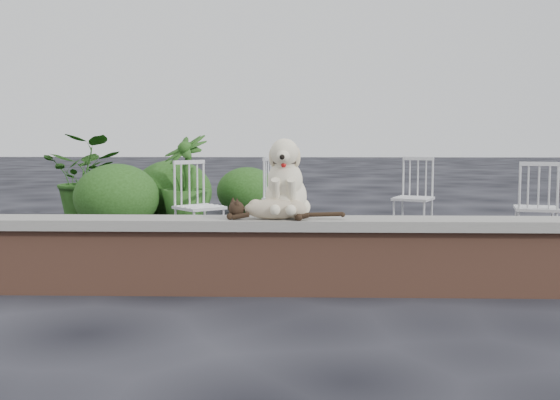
{
  "coord_description": "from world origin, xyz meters",
  "views": [
    {
      "loc": [
        -0.66,
        -5.25,
        1.23
      ],
      "look_at": [
        -0.81,
        0.2,
        0.7
      ],
      "focal_mm": 44.49,
      "sensor_mm": 36.0,
      "label": 1
    }
  ],
  "objects_px": {
    "chair_c": "(536,207)",
    "cat": "(275,208)",
    "potted_plant_a": "(88,177)",
    "chair_d": "(413,197)",
    "potted_plant_b": "(185,181)",
    "dog": "(286,177)",
    "chair_e": "(284,196)",
    "chair_a": "(199,206)"
  },
  "relations": [
    {
      "from": "cat",
      "to": "potted_plant_a",
      "type": "height_order",
      "value": "potted_plant_a"
    },
    {
      "from": "chair_c",
      "to": "potted_plant_b",
      "type": "distance_m",
      "value": 4.4
    },
    {
      "from": "dog",
      "to": "cat",
      "type": "bearing_deg",
      "value": -113.7
    },
    {
      "from": "cat",
      "to": "chair_e",
      "type": "distance_m",
      "value": 3.09
    },
    {
      "from": "cat",
      "to": "potted_plant_b",
      "type": "bearing_deg",
      "value": 113.07
    },
    {
      "from": "potted_plant_b",
      "to": "cat",
      "type": "bearing_deg",
      "value": -71.3
    },
    {
      "from": "chair_e",
      "to": "potted_plant_a",
      "type": "relative_size",
      "value": 0.77
    },
    {
      "from": "chair_e",
      "to": "dog",
      "type": "bearing_deg",
      "value": -164.25
    },
    {
      "from": "cat",
      "to": "potted_plant_a",
      "type": "bearing_deg",
      "value": 126.46
    },
    {
      "from": "dog",
      "to": "potted_plant_a",
      "type": "bearing_deg",
      "value": 128.09
    },
    {
      "from": "cat",
      "to": "chair_d",
      "type": "height_order",
      "value": "chair_d"
    },
    {
      "from": "chair_d",
      "to": "potted_plant_b",
      "type": "height_order",
      "value": "potted_plant_b"
    },
    {
      "from": "dog",
      "to": "cat",
      "type": "xyz_separation_m",
      "value": [
        -0.08,
        -0.15,
        -0.22
      ]
    },
    {
      "from": "chair_c",
      "to": "potted_plant_b",
      "type": "height_order",
      "value": "potted_plant_b"
    },
    {
      "from": "chair_c",
      "to": "chair_d",
      "type": "distance_m",
      "value": 1.52
    },
    {
      "from": "chair_c",
      "to": "potted_plant_b",
      "type": "xyz_separation_m",
      "value": [
        -3.95,
        1.92,
        0.13
      ]
    },
    {
      "from": "chair_e",
      "to": "potted_plant_b",
      "type": "relative_size",
      "value": 0.78
    },
    {
      "from": "chair_d",
      "to": "chair_e",
      "type": "bearing_deg",
      "value": -156.08
    },
    {
      "from": "potted_plant_a",
      "to": "chair_d",
      "type": "bearing_deg",
      "value": -18.0
    },
    {
      "from": "chair_c",
      "to": "chair_e",
      "type": "bearing_deg",
      "value": -8.94
    },
    {
      "from": "potted_plant_a",
      "to": "potted_plant_b",
      "type": "xyz_separation_m",
      "value": [
        1.48,
        -0.55,
        -0.01
      ]
    },
    {
      "from": "cat",
      "to": "chair_d",
      "type": "distance_m",
      "value": 3.43
    },
    {
      "from": "chair_a",
      "to": "chair_d",
      "type": "xyz_separation_m",
      "value": [
        2.4,
        1.06,
        0.0
      ]
    },
    {
      "from": "dog",
      "to": "chair_d",
      "type": "distance_m",
      "value": 3.28
    },
    {
      "from": "cat",
      "to": "chair_e",
      "type": "bearing_deg",
      "value": 94.53
    },
    {
      "from": "chair_d",
      "to": "potted_plant_b",
      "type": "bearing_deg",
      "value": -171.98
    },
    {
      "from": "potted_plant_b",
      "to": "chair_c",
      "type": "bearing_deg",
      "value": -25.89
    },
    {
      "from": "chair_d",
      "to": "potted_plant_a",
      "type": "relative_size",
      "value": 0.77
    },
    {
      "from": "cat",
      "to": "chair_a",
      "type": "bearing_deg",
      "value": 117.75
    },
    {
      "from": "dog",
      "to": "chair_e",
      "type": "height_order",
      "value": "dog"
    },
    {
      "from": "chair_d",
      "to": "chair_c",
      "type": "bearing_deg",
      "value": -19.36
    },
    {
      "from": "chair_c",
      "to": "cat",
      "type": "bearing_deg",
      "value": 50.69
    },
    {
      "from": "cat",
      "to": "potted_plant_b",
      "type": "height_order",
      "value": "potted_plant_b"
    },
    {
      "from": "potted_plant_b",
      "to": "potted_plant_a",
      "type": "bearing_deg",
      "value": 159.61
    },
    {
      "from": "dog",
      "to": "potted_plant_a",
      "type": "height_order",
      "value": "potted_plant_a"
    },
    {
      "from": "dog",
      "to": "chair_a",
      "type": "relative_size",
      "value": 0.66
    },
    {
      "from": "chair_c",
      "to": "potted_plant_a",
      "type": "distance_m",
      "value": 5.96
    },
    {
      "from": "chair_e",
      "to": "potted_plant_b",
      "type": "height_order",
      "value": "potted_plant_b"
    },
    {
      "from": "cat",
      "to": "potted_plant_a",
      "type": "distance_m",
      "value": 5.28
    },
    {
      "from": "cat",
      "to": "chair_c",
      "type": "relative_size",
      "value": 1.1
    },
    {
      "from": "dog",
      "to": "potted_plant_b",
      "type": "distance_m",
      "value": 4.04
    },
    {
      "from": "chair_a",
      "to": "potted_plant_a",
      "type": "height_order",
      "value": "potted_plant_a"
    }
  ]
}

